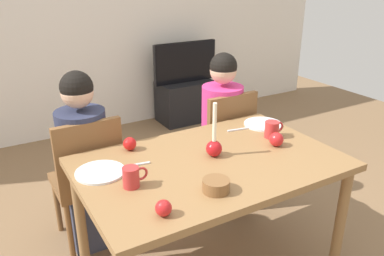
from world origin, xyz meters
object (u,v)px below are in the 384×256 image
Objects in this scene: person_right_child at (221,133)px; apple_by_left_plate at (130,144)px; candle_centerpiece at (214,145)px; apple_near_candle at (276,139)px; plate_right at (263,124)px; mug_right at (272,129)px; chair_left at (88,175)px; apple_by_right_mug at (163,208)px; tv at (185,62)px; chair_right at (224,141)px; person_left_child at (86,165)px; mug_left at (132,177)px; plate_left at (100,172)px; dining_table at (210,174)px; bowl_walnuts at (216,185)px; tv_stand at (186,101)px.

person_right_child is 15.34× the size of apple_by_left_plate.
apple_by_left_plate is at bearing 140.53° from candle_centerpiece.
person_right_child is 0.71m from apple_near_candle.
plate_right is 0.21m from mug_right.
chair_left is 10.80× the size of apple_near_candle.
candle_centerpiece is at bearing -174.97° from mug_right.
apple_near_candle is at bearing 18.46° from apple_by_right_mug.
tv is 5.95× the size of mug_right.
mug_right is 0.86m from apple_by_left_plate.
chair_right is 0.60m from mug_right.
person_left_child is 0.41m from apple_by_left_plate.
person_right_child is 8.82× the size of mug_right.
apple_by_right_mug is at bearing -156.74° from mug_right.
mug_left reaches higher than apple_by_right_mug.
chair_left is at bearing 126.38° from apple_by_left_plate.
apple_by_left_plate is (0.23, 0.18, 0.03)m from plate_left.
plate_right is at bearing -105.16° from tv.
candle_centerpiece is at bearing 36.66° from apple_by_right_mug.
candle_centerpiece is 1.23× the size of plate_left.
chair_left is 1.03m from chair_right.
person_right_child is at bearing 52.24° from candle_centerpiece.
dining_table is 10.84× the size of bowl_walnuts.
apple_near_candle is (0.95, -0.67, 0.22)m from person_left_child.
candle_centerpiece reaches higher than chair_left.
tv is (1.65, 1.66, 0.14)m from person_left_child.
plate_right is at bearing -17.42° from chair_left.
tv_stand is at bearing 73.29° from apple_near_candle.
mug_right is 1.03× the size of bowl_walnuts.
person_left_child is 0.72m from mug_left.
plate_right is 2.99× the size of apple_near_candle.
tv is at bearing 74.03° from mug_right.
person_left_child is (0.00, 0.03, 0.06)m from chair_left.
plate_right is (0.07, -0.38, 0.19)m from person_right_child.
apple_by_right_mug is (-0.30, -0.05, 0.01)m from bowl_walnuts.
apple_near_candle is (-0.70, -2.33, 0.55)m from tv_stand.
person_right_child is at bearing 54.25° from bowl_walnuts.
bowl_walnuts is at bearing -151.27° from mug_right.
tv_stand is 8.93× the size of apple_by_right_mug.
person_right_child is 3.80× the size of candle_centerpiece.
dining_table is 2.60m from tv_stand.
mug_left reaches higher than bowl_walnuts.
dining_table is 1.19× the size of person_right_child.
person_left_child reaches higher than apple_by_left_plate.
person_right_child reaches higher than plate_right.
tv_stand is at bearing 63.79° from dining_table.
mug_left is at bearing -85.56° from chair_left.
dining_table is 1.19× the size of person_left_child.
candle_centerpiece is at bearing 169.38° from apple_near_candle.
person_right_child is (1.03, 0.03, 0.06)m from chair_left.
candle_centerpiece reaches higher than mug_right.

